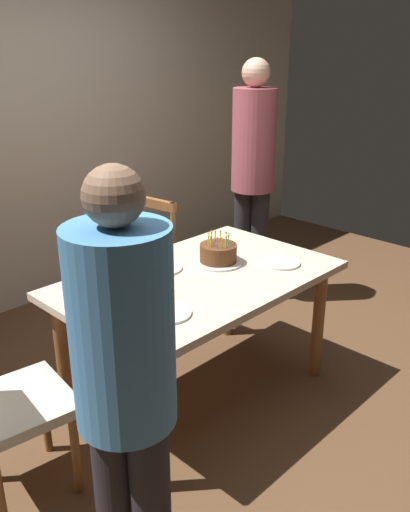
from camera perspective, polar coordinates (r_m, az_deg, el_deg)
name	(u,v)px	position (r m, az deg, el deg)	size (l,w,h in m)	color
ground	(199,394)	(3.23, -0.64, -14.41)	(6.40, 6.40, 0.00)	brown
back_wall	(16,134)	(4.18, -19.42, 12.09)	(6.40, 0.10, 2.60)	beige
dining_table	(199,292)	(2.90, -0.69, -3.86)	(1.49, 0.93, 0.75)	beige
birthday_cake	(218,254)	(3.01, 1.42, 0.19)	(0.28, 0.28, 0.18)	silver
plate_near_celebrant	(168,313)	(2.47, -3.99, -6.05)	(0.22, 0.22, 0.01)	silver
plate_far_side	(162,268)	(2.95, -4.59, -1.30)	(0.22, 0.22, 0.01)	silver
plate_near_guest	(281,263)	(3.05, 8.02, -0.70)	(0.22, 0.22, 0.01)	silver
fork_near_celebrant	(139,325)	(2.38, -7.02, -7.28)	(0.18, 0.02, 0.01)	silver
fork_far_side	(141,278)	(2.85, -6.82, -2.31)	(0.18, 0.02, 0.01)	silver
chair_spindle_back	(137,274)	(3.64, -7.19, -1.95)	(0.48, 0.48, 0.95)	brown
person_celebrant	(125,382)	(1.74, -8.43, -13.11)	(0.32, 0.32, 1.60)	#262328
person_guest	(253,168)	(4.05, 5.10, 9.25)	(0.32, 0.32, 1.82)	#262328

